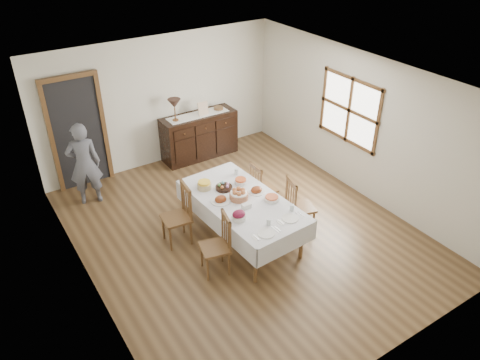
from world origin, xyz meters
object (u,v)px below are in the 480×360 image
chair_right_far (262,187)px  table_lamp (174,104)px  chair_right_near (298,205)px  chair_left_near (218,244)px  sideboard (199,136)px  dining_table (242,204)px  person (84,161)px  chair_left_far (179,214)px

chair_right_far → table_lamp: size_ratio=2.03×
chair_right_near → table_lamp: size_ratio=2.17×
chair_left_near → sideboard: 3.63m
table_lamp → dining_table: bearing=-95.5°
sideboard → person: size_ratio=0.96×
chair_left_near → sideboard: bearing=168.8°
sideboard → person: person is taller
chair_left_near → table_lamp: table_lamp is taller
chair_left_far → dining_table: bearing=66.4°
chair_right_far → person: (-2.45, 1.93, 0.36)m
dining_table → table_lamp: table_lamp is taller
chair_right_near → sideboard: 3.17m
chair_left_far → chair_right_near: 1.92m
table_lamp → chair_right_near: bearing=-79.0°
chair_right_near → table_lamp: (-0.61, 3.15, 0.80)m
chair_right_near → table_lamp: table_lamp is taller
chair_left_far → table_lamp: table_lamp is taller
dining_table → sideboard: (0.80, 2.86, -0.18)m
chair_right_far → dining_table: bearing=125.7°
chair_left_far → sideboard: size_ratio=0.64×
chair_left_near → chair_left_far: chair_left_far is taller
chair_left_far → chair_right_near: (1.74, -0.80, -0.01)m
chair_right_near → chair_right_far: (-0.15, 0.80, -0.03)m
chair_left_near → chair_left_far: size_ratio=0.94×
sideboard → table_lamp: bearing=-177.9°
table_lamp → person: bearing=-168.1°
chair_right_near → chair_right_far: bearing=25.8°
chair_left_far → chair_right_far: bearing=95.9°
person → chair_left_far: bearing=128.3°
dining_table → person: person is taller
chair_right_far → table_lamp: table_lamp is taller
chair_left_near → table_lamp: bearing=176.7°
chair_right_near → sideboard: chair_right_near is taller
dining_table → chair_right_near: size_ratio=2.25×
chair_right_far → table_lamp: 2.54m
chair_left_far → chair_right_near: bearing=71.2°
person → table_lamp: bearing=-153.9°
chair_left_near → table_lamp: (0.98, 3.28, 0.82)m
sideboard → table_lamp: table_lamp is taller
chair_left_far → person: person is taller
person → table_lamp: person is taller
chair_left_far → chair_right_far: size_ratio=1.09×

